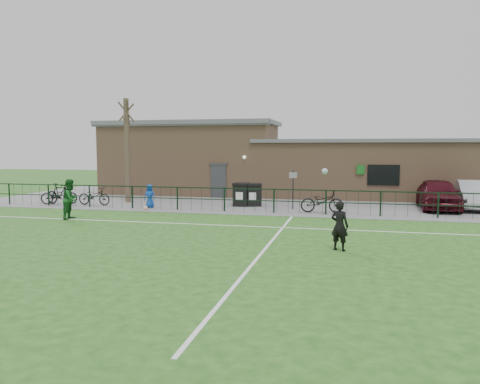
% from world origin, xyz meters
% --- Properties ---
extents(ground, '(90.00, 90.00, 0.00)m').
position_xyz_m(ground, '(0.00, 0.00, 0.00)').
color(ground, '#225318').
rests_on(ground, ground).
extents(paving_strip, '(34.00, 13.00, 0.02)m').
position_xyz_m(paving_strip, '(0.00, 13.50, 0.01)').
color(paving_strip, slate).
rests_on(paving_strip, ground).
extents(pitch_line_touch, '(28.00, 0.10, 0.01)m').
position_xyz_m(pitch_line_touch, '(0.00, 7.80, 0.00)').
color(pitch_line_touch, white).
rests_on(pitch_line_touch, ground).
extents(pitch_line_mid, '(28.00, 0.10, 0.01)m').
position_xyz_m(pitch_line_mid, '(0.00, 4.00, 0.00)').
color(pitch_line_mid, white).
rests_on(pitch_line_mid, ground).
extents(pitch_line_perp, '(0.10, 16.00, 0.01)m').
position_xyz_m(pitch_line_perp, '(2.00, 0.00, 0.00)').
color(pitch_line_perp, white).
rests_on(pitch_line_perp, ground).
extents(perimeter_fence, '(28.00, 0.10, 1.20)m').
position_xyz_m(perimeter_fence, '(0.00, 8.00, 0.60)').
color(perimeter_fence, black).
rests_on(perimeter_fence, ground).
extents(bare_tree, '(0.30, 0.30, 6.00)m').
position_xyz_m(bare_tree, '(-8.00, 10.50, 3.00)').
color(bare_tree, '#493A2C').
rests_on(bare_tree, ground).
extents(wheelie_bin_left, '(0.81, 0.91, 1.17)m').
position_xyz_m(wheelie_bin_left, '(-1.17, 10.28, 0.61)').
color(wheelie_bin_left, black).
rests_on(wheelie_bin_left, paving_strip).
extents(wheelie_bin_right, '(0.95, 1.02, 1.14)m').
position_xyz_m(wheelie_bin_right, '(-0.48, 10.46, 0.59)').
color(wheelie_bin_right, black).
rests_on(wheelie_bin_right, paving_strip).
extents(sign_post, '(0.06, 0.06, 2.00)m').
position_xyz_m(sign_post, '(1.74, 9.62, 1.02)').
color(sign_post, black).
rests_on(sign_post, paving_strip).
extents(car_maroon, '(2.01, 4.70, 1.58)m').
position_xyz_m(car_maroon, '(9.05, 11.26, 0.81)').
color(car_maroon, '#400B15').
rests_on(car_maroon, paving_strip).
extents(car_silver, '(1.94, 4.60, 1.48)m').
position_xyz_m(car_silver, '(10.89, 11.82, 0.76)').
color(car_silver, '#ACAFB4').
rests_on(car_silver, paving_strip).
extents(bicycle_a, '(2.07, 1.44, 1.03)m').
position_xyz_m(bicycle_a, '(-11.33, 8.71, 0.54)').
color(bicycle_a, black).
rests_on(bicycle_a, paving_strip).
extents(bicycle_b, '(2.05, 0.97, 1.19)m').
position_xyz_m(bicycle_b, '(-11.14, 8.53, 0.61)').
color(bicycle_b, black).
rests_on(bicycle_b, paving_strip).
extents(bicycle_c, '(1.91, 0.70, 1.00)m').
position_xyz_m(bicycle_c, '(-9.18, 8.77, 0.52)').
color(bicycle_c, black).
rests_on(bicycle_c, paving_strip).
extents(bicycle_e, '(2.16, 1.05, 1.09)m').
position_xyz_m(bicycle_e, '(3.28, 8.64, 0.56)').
color(bicycle_e, black).
rests_on(bicycle_e, paving_strip).
extents(spectator_child, '(0.61, 0.41, 1.24)m').
position_xyz_m(spectator_child, '(-5.70, 8.40, 0.64)').
color(spectator_child, blue).
rests_on(spectator_child, paving_strip).
extents(goalkeeper_kick, '(1.06, 3.13, 2.44)m').
position_xyz_m(goalkeeper_kick, '(4.27, 0.35, 0.83)').
color(goalkeeper_kick, black).
rests_on(goalkeeper_kick, ground).
extents(outfield_player, '(0.72, 0.90, 1.80)m').
position_xyz_m(outfield_player, '(-7.58, 4.09, 0.90)').
color(outfield_player, '#17531F').
rests_on(outfield_player, ground).
extents(ball_ground, '(0.22, 0.22, 0.22)m').
position_xyz_m(ball_ground, '(-5.57, 7.59, 0.11)').
color(ball_ground, white).
rests_on(ball_ground, ground).
extents(clubhouse, '(24.25, 5.40, 4.96)m').
position_xyz_m(clubhouse, '(-0.88, 16.50, 2.22)').
color(clubhouse, '#A57E5C').
rests_on(clubhouse, ground).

